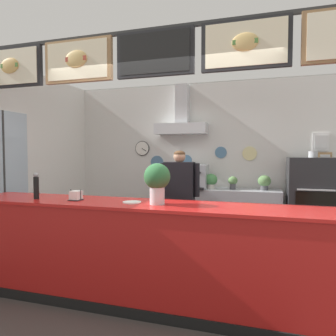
{
  "coord_description": "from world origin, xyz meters",
  "views": [
    {
      "loc": [
        1.06,
        -3.39,
        1.54
      ],
      "look_at": [
        -0.17,
        0.71,
        1.33
      ],
      "focal_mm": 32.87,
      "sensor_mm": 36.0,
      "label": 1
    }
  ],
  "objects_px": {
    "pepper_grinder": "(36,186)",
    "condiment_plate": "(132,202)",
    "espresso_machine": "(193,177)",
    "napkin_holder": "(76,196)",
    "shop_worker": "(179,203)",
    "potted_rosemary": "(211,180)",
    "potted_sage": "(233,182)",
    "potted_basil": "(264,182)",
    "pizza_oven": "(312,202)",
    "basil_vase": "(157,181)"
  },
  "relations": [
    {
      "from": "potted_rosemary",
      "to": "pepper_grinder",
      "type": "distance_m",
      "value": 3.12
    },
    {
      "from": "shop_worker",
      "to": "napkin_holder",
      "type": "height_order",
      "value": "shop_worker"
    },
    {
      "from": "pizza_oven",
      "to": "condiment_plate",
      "type": "xyz_separation_m",
      "value": [
        -2.05,
        -2.57,
        0.3
      ]
    },
    {
      "from": "potted_sage",
      "to": "basil_vase",
      "type": "height_order",
      "value": "basil_vase"
    },
    {
      "from": "potted_rosemary",
      "to": "shop_worker",
      "type": "bearing_deg",
      "value": -99.6
    },
    {
      "from": "shop_worker",
      "to": "napkin_holder",
      "type": "xyz_separation_m",
      "value": [
        -0.8,
        -1.32,
        0.24
      ]
    },
    {
      "from": "potted_sage",
      "to": "potted_basil",
      "type": "xyz_separation_m",
      "value": [
        0.53,
        0.04,
        0.01
      ]
    },
    {
      "from": "potted_sage",
      "to": "napkin_holder",
      "type": "xyz_separation_m",
      "value": [
        -1.42,
        -2.68,
        0.05
      ]
    },
    {
      "from": "potted_basil",
      "to": "shop_worker",
      "type": "bearing_deg",
      "value": -129.41
    },
    {
      "from": "napkin_holder",
      "to": "basil_vase",
      "type": "bearing_deg",
      "value": 0.47
    },
    {
      "from": "potted_sage",
      "to": "condiment_plate",
      "type": "xyz_separation_m",
      "value": [
        -0.78,
        -2.67,
        0.01
      ]
    },
    {
      "from": "potted_basil",
      "to": "pepper_grinder",
      "type": "bearing_deg",
      "value": -131.1
    },
    {
      "from": "espresso_machine",
      "to": "condiment_plate",
      "type": "bearing_deg",
      "value": -91.44
    },
    {
      "from": "pizza_oven",
      "to": "potted_sage",
      "type": "relative_size",
      "value": 6.76
    },
    {
      "from": "espresso_machine",
      "to": "pepper_grinder",
      "type": "bearing_deg",
      "value": -113.44
    },
    {
      "from": "shop_worker",
      "to": "condiment_plate",
      "type": "xyz_separation_m",
      "value": [
        -0.16,
        -1.31,
        0.2
      ]
    },
    {
      "from": "napkin_holder",
      "to": "pepper_grinder",
      "type": "bearing_deg",
      "value": -174.08
    },
    {
      "from": "shop_worker",
      "to": "potted_sage",
      "type": "xyz_separation_m",
      "value": [
        0.62,
        1.36,
        0.19
      ]
    },
    {
      "from": "pepper_grinder",
      "to": "condiment_plate",
      "type": "bearing_deg",
      "value": 3.17
    },
    {
      "from": "potted_sage",
      "to": "potted_rosemary",
      "type": "bearing_deg",
      "value": 179.45
    },
    {
      "from": "potted_sage",
      "to": "basil_vase",
      "type": "distance_m",
      "value": 2.73
    },
    {
      "from": "potted_sage",
      "to": "napkin_holder",
      "type": "distance_m",
      "value": 3.04
    },
    {
      "from": "pizza_oven",
      "to": "potted_rosemary",
      "type": "bearing_deg",
      "value": 176.31
    },
    {
      "from": "basil_vase",
      "to": "napkin_holder",
      "type": "xyz_separation_m",
      "value": [
        -0.92,
        -0.01,
        -0.18
      ]
    },
    {
      "from": "espresso_machine",
      "to": "potted_rosemary",
      "type": "bearing_deg",
      "value": 4.8
    },
    {
      "from": "napkin_holder",
      "to": "condiment_plate",
      "type": "bearing_deg",
      "value": 1.18
    },
    {
      "from": "potted_rosemary",
      "to": "condiment_plate",
      "type": "bearing_deg",
      "value": -98.26
    },
    {
      "from": "potted_sage",
      "to": "pepper_grinder",
      "type": "height_order",
      "value": "pepper_grinder"
    },
    {
      "from": "condiment_plate",
      "to": "potted_sage",
      "type": "bearing_deg",
      "value": 73.76
    },
    {
      "from": "shop_worker",
      "to": "espresso_machine",
      "type": "relative_size",
      "value": 3.01
    },
    {
      "from": "condiment_plate",
      "to": "napkin_holder",
      "type": "bearing_deg",
      "value": -178.82
    },
    {
      "from": "potted_sage",
      "to": "potted_rosemary",
      "type": "relative_size",
      "value": 0.86
    },
    {
      "from": "pepper_grinder",
      "to": "potted_basil",
      "type": "bearing_deg",
      "value": 48.9
    },
    {
      "from": "potted_basil",
      "to": "condiment_plate",
      "type": "bearing_deg",
      "value": -115.82
    },
    {
      "from": "basil_vase",
      "to": "shop_worker",
      "type": "bearing_deg",
      "value": 95.04
    },
    {
      "from": "potted_rosemary",
      "to": "napkin_holder",
      "type": "bearing_deg",
      "value": -110.99
    },
    {
      "from": "espresso_machine",
      "to": "potted_basil",
      "type": "xyz_separation_m",
      "value": [
        1.25,
        0.06,
        -0.07
      ]
    },
    {
      "from": "pizza_oven",
      "to": "shop_worker",
      "type": "xyz_separation_m",
      "value": [
        -1.9,
        -1.26,
        0.1
      ]
    },
    {
      "from": "espresso_machine",
      "to": "potted_sage",
      "type": "relative_size",
      "value": 2.25
    },
    {
      "from": "pepper_grinder",
      "to": "condiment_plate",
      "type": "relative_size",
      "value": 1.54
    },
    {
      "from": "espresso_machine",
      "to": "potted_rosemary",
      "type": "height_order",
      "value": "espresso_machine"
    },
    {
      "from": "basil_vase",
      "to": "napkin_holder",
      "type": "relative_size",
      "value": 3.1
    },
    {
      "from": "espresso_machine",
      "to": "condiment_plate",
      "type": "relative_size",
      "value": 2.78
    },
    {
      "from": "shop_worker",
      "to": "potted_sage",
      "type": "height_order",
      "value": "shop_worker"
    },
    {
      "from": "potted_rosemary",
      "to": "espresso_machine",
      "type": "bearing_deg",
      "value": -175.2
    },
    {
      "from": "shop_worker",
      "to": "potted_basil",
      "type": "xyz_separation_m",
      "value": [
        1.15,
        1.41,
        0.2
      ]
    },
    {
      "from": "condiment_plate",
      "to": "potted_rosemary",
      "type": "bearing_deg",
      "value": 81.74
    },
    {
      "from": "potted_rosemary",
      "to": "condiment_plate",
      "type": "xyz_separation_m",
      "value": [
        -0.39,
        -2.67,
        -0.0
      ]
    },
    {
      "from": "potted_sage",
      "to": "potted_basil",
      "type": "bearing_deg",
      "value": 4.45
    },
    {
      "from": "potted_sage",
      "to": "pepper_grinder",
      "type": "relative_size",
      "value": 0.8
    }
  ]
}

